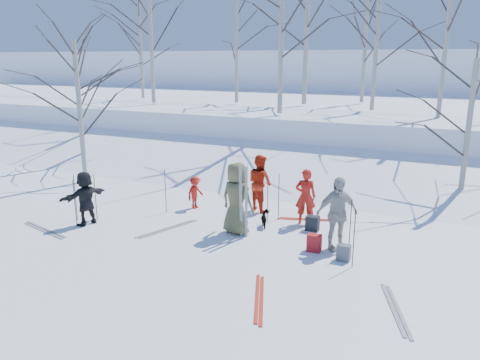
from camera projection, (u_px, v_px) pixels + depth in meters
The scene contains 40 objects.
ground at pixel (214, 245), 11.56m from camera, with size 120.00×120.00×0.00m, color white.
snow_ramp at pixel (302, 176), 17.66m from camera, with size 70.00×9.50×1.40m, color white.
snow_plateau at pixel (357, 122), 26.20m from camera, with size 70.00×18.00×2.20m, color white.
far_hill at pixel (403, 85), 44.34m from camera, with size 90.00×30.00×6.00m, color white.
skier_olive_center at pixel (237, 198), 12.10m from camera, with size 0.93×0.61×1.90m, color brown.
skier_red_north at pixel (305, 197), 12.84m from camera, with size 0.57×0.37×1.57m, color #B11910.
skier_redor_behind at pixel (260, 183), 13.99m from camera, with size 0.83×0.65×1.71m, color red.
skier_red_seated at pixel (195, 192), 14.26m from camera, with size 0.65×0.37×1.00m, color #B11910.
skier_cream_east at pixel (337, 214), 11.08m from camera, with size 1.05×0.44×1.80m, color beige.
skier_grey_west at pixel (85, 198), 12.82m from camera, with size 1.39×0.44×1.50m, color black.
dog at pixel (265, 219), 12.71m from camera, with size 0.24×0.53×0.45m, color black.
upright_ski_left at pixel (241, 202), 11.81m from camera, with size 0.07×0.02×1.90m, color silver.
upright_ski_right at pixel (246, 202), 11.77m from camera, with size 0.07×0.02×1.90m, color silver.
ski_pair_a at pixel (259, 298), 8.97m from camera, with size 0.88×1.84×0.02m, color #B02819, non-canonical shape.
ski_pair_b at pixel (312, 220), 13.33m from camera, with size 1.87×0.76×0.02m, color #B02819, non-canonical shape.
ski_pair_c at pixel (167, 229), 12.60m from camera, with size 0.81×1.86×0.02m, color silver, non-canonical shape.
ski_pair_d at pixel (45, 230), 12.52m from camera, with size 1.89×0.64×0.02m, color silver, non-canonical shape.
ski_pair_e at pixel (396, 309), 8.57m from camera, with size 0.83×1.86×0.02m, color silver, non-canonical shape.
ski_pole_a at pixel (354, 239), 10.15m from camera, with size 0.02×0.02×1.34m, color black.
ski_pole_b at pixel (279, 197), 13.21m from camera, with size 0.02×0.02×1.34m, color black.
ski_pole_c at pixel (268, 199), 13.01m from camera, with size 0.02×0.02×1.34m, color black.
ski_pole_d at pixel (95, 198), 13.13m from camera, with size 0.02×0.02×1.34m, color black.
ski_pole_e at pixel (75, 198), 13.14m from camera, with size 0.02×0.02×1.34m, color black.
ski_pole_f at pixel (166, 191), 13.80m from camera, with size 0.02×0.02×1.34m, color black.
ski_pole_g at pixel (350, 228), 10.79m from camera, with size 0.02×0.02×1.34m, color black.
ski_pole_h at pixel (75, 203), 12.64m from camera, with size 0.02×0.02×1.34m, color black.
backpack_red at pixel (314, 243), 11.12m from camera, with size 0.32×0.22×0.42m, color maroon.
backpack_grey at pixel (344, 253), 10.61m from camera, with size 0.30×0.20×0.38m, color #515258.
backpack_dark at pixel (312, 223), 12.47m from camera, with size 0.34×0.24×0.40m, color black.
birch_plateau_a at pixel (365, 45), 24.18m from camera, with size 4.69×4.69×5.84m, color silver, non-canonical shape.
birch_plateau_b at pixel (281, 34), 19.12m from camera, with size 5.12×5.12×6.45m, color silver, non-canonical shape.
birch_plateau_d at pixel (376, 48), 20.40m from camera, with size 4.40×4.40×5.43m, color silver, non-canonical shape.
birch_plateau_e at pixel (446, 46), 18.31m from camera, with size 4.42×4.42×5.46m, color silver, non-canonical shape.
birch_plateau_g at pixel (151, 32), 23.67m from camera, with size 5.59×5.59×7.13m, color silver, non-canonical shape.
birch_plateau_h at pixel (236, 50), 24.07m from camera, with size 4.36×4.36×5.37m, color silver, non-canonical shape.
birch_plateau_i at pixel (141, 51), 26.79m from camera, with size 4.30×4.30×5.28m, color silver, non-canonical shape.
birch_plateau_k at pixel (307, 21), 22.87m from camera, with size 6.27×6.27×8.09m, color silver, non-canonical shape.
birch_edge_a at pixel (80, 118), 16.83m from camera, with size 3.93×3.93×4.76m, color silver, non-canonical shape.
birch_edge_d at pixel (79, 104), 19.76m from camera, with size 4.25×4.25×5.21m, color silver, non-canonical shape.
birch_edge_e at pixel (468, 135), 14.00m from camera, with size 3.74×3.74×4.48m, color silver, non-canonical shape.
Camera 1 is at (5.16, -9.49, 4.48)m, focal length 35.00 mm.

